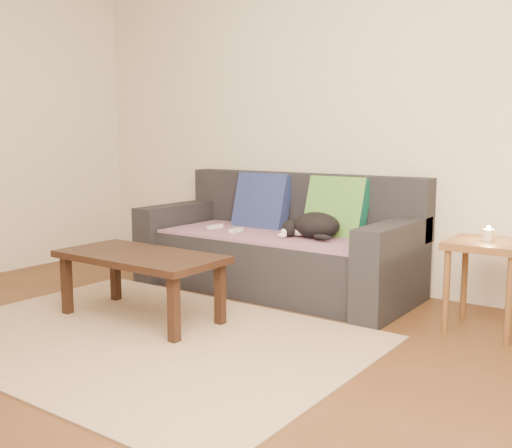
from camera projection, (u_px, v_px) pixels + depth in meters
name	position (u px, v px, depth m)	size (l,w,h in m)	color
ground	(123.00, 346.00, 3.33)	(4.50, 4.50, 0.00)	brown
back_wall	(309.00, 118.00, 4.76)	(4.50, 0.04, 2.60)	beige
sofa	(279.00, 249.00, 4.55)	(2.10, 0.94, 0.87)	#232328
throw_blanket	(272.00, 235.00, 4.46)	(1.66, 0.74, 0.02)	#412A4E
cushion_navy	(262.00, 203.00, 4.80)	(0.47, 0.12, 0.47)	#102145
cushion_green	(336.00, 209.00, 4.42)	(0.46, 0.12, 0.46)	#0D5542
cat	(314.00, 226.00, 4.25)	(0.45, 0.33, 0.19)	black
wii_remote_a	(215.00, 227.00, 4.71)	(0.15, 0.04, 0.03)	white
wii_remote_b	(236.00, 230.00, 4.53)	(0.15, 0.04, 0.03)	white
side_table	(487.00, 257.00, 3.53)	(0.44, 0.44, 0.55)	brown
candle	(488.00, 235.00, 3.51)	(0.06, 0.06, 0.09)	beige
rug	(143.00, 338.00, 3.45)	(2.50, 1.80, 0.01)	tan
coffee_table	(140.00, 262.00, 3.76)	(1.08, 0.54, 0.43)	black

